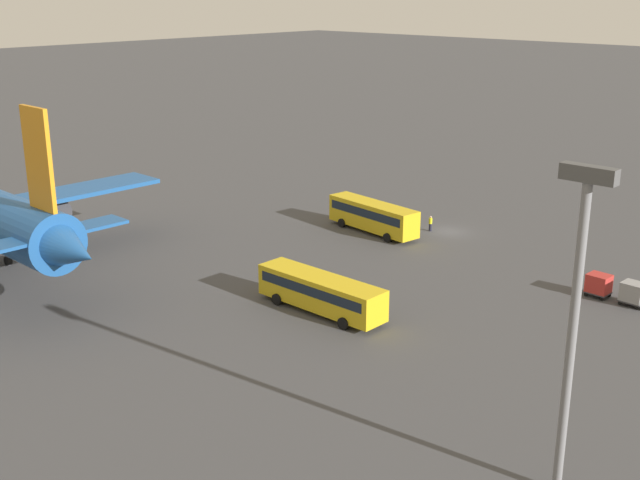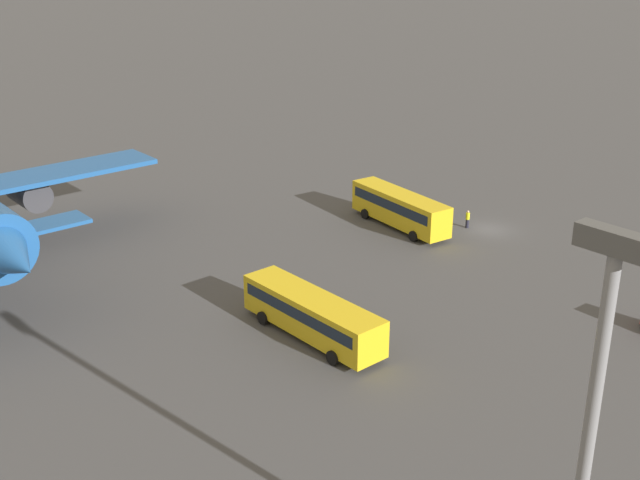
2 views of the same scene
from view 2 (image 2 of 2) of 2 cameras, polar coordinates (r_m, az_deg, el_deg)
name	(u,v)px [view 2 (image 2 of 2)]	position (r m, az deg, el deg)	size (l,w,h in m)	color
ground_plane	(488,229)	(78.18, 11.89, 0.74)	(600.00, 600.00, 0.00)	#424244
shuttle_bus_near	(400,207)	(76.88, 5.71, 2.35)	(12.03, 4.03, 3.37)	gold
shuttle_bus_far	(312,313)	(56.16, -0.57, -5.20)	(12.25, 3.27, 3.11)	gold
worker_person	(468,219)	(77.96, 10.45, 1.47)	(0.38, 0.38, 1.74)	#1E1E2D
light_pole	(591,418)	(30.24, 18.74, -11.93)	(2.80, 0.70, 18.07)	slate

